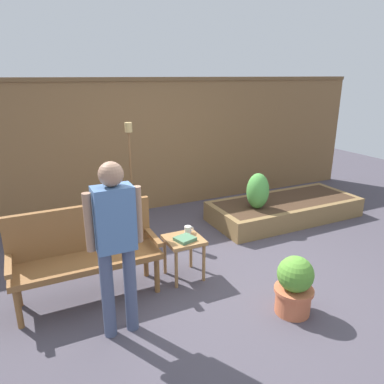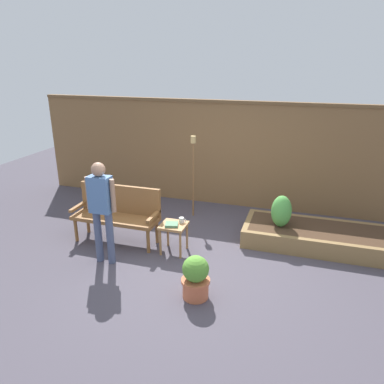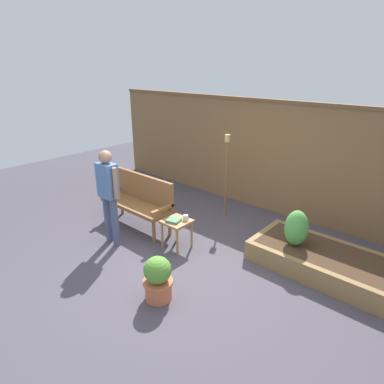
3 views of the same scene
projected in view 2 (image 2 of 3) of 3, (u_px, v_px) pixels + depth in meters
name	position (u px, v px, depth m)	size (l,w,h in m)	color
ground_plane	(191.00, 264.00, 5.52)	(14.00, 14.00, 0.00)	#47424C
fence_back	(229.00, 154.00, 7.49)	(8.40, 0.14, 2.16)	brown
garden_bench	(118.00, 210.00, 6.11)	(1.44, 0.48, 0.94)	brown
side_table	(174.00, 229.00, 5.76)	(0.40, 0.40, 0.48)	#9E7042
cup_on_table	(182.00, 220.00, 5.78)	(0.11, 0.08, 0.08)	silver
book_on_table	(172.00, 225.00, 5.67)	(0.20, 0.18, 0.04)	#4C7A56
potted_boxwood	(196.00, 277.00, 4.67)	(0.37, 0.37, 0.59)	#C66642
raised_planter_bed	(318.00, 237.00, 6.05)	(2.40, 1.00, 0.30)	olive
shrub_near_bench	(281.00, 211.00, 6.00)	(0.33, 0.33, 0.53)	brown
tiki_torch	(193.00, 162.00, 6.88)	(0.10, 0.10, 1.58)	brown
person_by_bench	(101.00, 204.00, 5.29)	(0.47, 0.20, 1.56)	#475170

